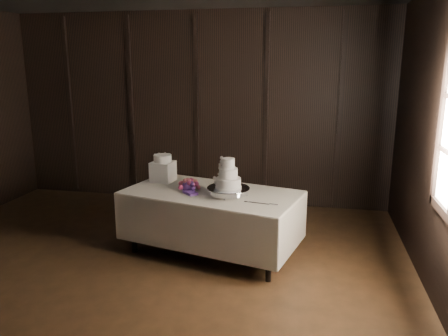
{
  "coord_description": "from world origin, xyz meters",
  "views": [
    {
      "loc": [
        1.83,
        -3.21,
        2.21
      ],
      "look_at": [
        0.85,
        1.5,
        1.05
      ],
      "focal_mm": 35.0,
      "sensor_mm": 36.0,
      "label": 1
    }
  ],
  "objects_px": {
    "cake_stand": "(228,192)",
    "box_pedestal": "(163,171)",
    "display_table": "(212,220)",
    "bouquet": "(189,185)",
    "wedding_cake": "(226,176)",
    "small_cake": "(163,158)"
  },
  "relations": [
    {
      "from": "cake_stand",
      "to": "box_pedestal",
      "type": "relative_size",
      "value": 1.86
    },
    {
      "from": "display_table",
      "to": "box_pedestal",
      "type": "distance_m",
      "value": 0.91
    },
    {
      "from": "cake_stand",
      "to": "box_pedestal",
      "type": "xyz_separation_m",
      "value": [
        -0.92,
        0.44,
        0.08
      ]
    },
    {
      "from": "display_table",
      "to": "bouquet",
      "type": "relative_size",
      "value": 5.51
    },
    {
      "from": "wedding_cake",
      "to": "box_pedestal",
      "type": "distance_m",
      "value": 1.01
    },
    {
      "from": "bouquet",
      "to": "small_cake",
      "type": "bearing_deg",
      "value": 141.42
    },
    {
      "from": "wedding_cake",
      "to": "small_cake",
      "type": "height_order",
      "value": "wedding_cake"
    },
    {
      "from": "cake_stand",
      "to": "bouquet",
      "type": "bearing_deg",
      "value": 169.82
    },
    {
      "from": "bouquet",
      "to": "small_cake",
      "type": "relative_size",
      "value": 1.78
    },
    {
      "from": "cake_stand",
      "to": "small_cake",
      "type": "relative_size",
      "value": 2.18
    },
    {
      "from": "display_table",
      "to": "bouquet",
      "type": "height_order",
      "value": "bouquet"
    },
    {
      "from": "bouquet",
      "to": "small_cake",
      "type": "distance_m",
      "value": 0.61
    },
    {
      "from": "cake_stand",
      "to": "box_pedestal",
      "type": "bearing_deg",
      "value": 154.67
    },
    {
      "from": "cake_stand",
      "to": "small_cake",
      "type": "xyz_separation_m",
      "value": [
        -0.92,
        0.44,
        0.25
      ]
    },
    {
      "from": "cake_stand",
      "to": "bouquet",
      "type": "distance_m",
      "value": 0.49
    },
    {
      "from": "bouquet",
      "to": "box_pedestal",
      "type": "relative_size",
      "value": 1.52
    },
    {
      "from": "display_table",
      "to": "wedding_cake",
      "type": "distance_m",
      "value": 0.61
    },
    {
      "from": "cake_stand",
      "to": "bouquet",
      "type": "relative_size",
      "value": 1.22
    },
    {
      "from": "display_table",
      "to": "wedding_cake",
      "type": "bearing_deg",
      "value": -16.94
    },
    {
      "from": "wedding_cake",
      "to": "display_table",
      "type": "bearing_deg",
      "value": 162.99
    },
    {
      "from": "small_cake",
      "to": "wedding_cake",
      "type": "bearing_deg",
      "value": -26.66
    },
    {
      "from": "cake_stand",
      "to": "small_cake",
      "type": "height_order",
      "value": "small_cake"
    }
  ]
}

